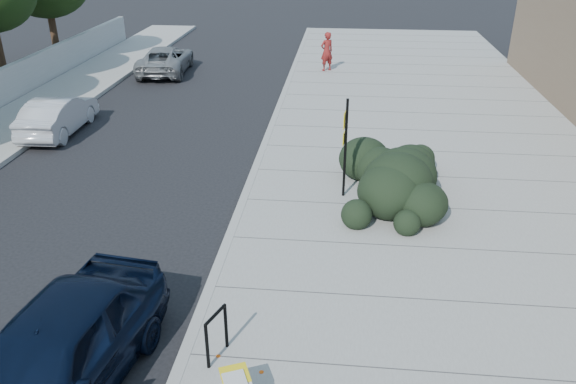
% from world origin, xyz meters
% --- Properties ---
extents(ground, '(120.00, 120.00, 0.00)m').
position_xyz_m(ground, '(0.00, 0.00, 0.00)').
color(ground, black).
rests_on(ground, ground).
extents(sidewalk_near, '(11.20, 50.00, 0.15)m').
position_xyz_m(sidewalk_near, '(5.60, 5.00, 0.07)').
color(sidewalk_near, gray).
rests_on(sidewalk_near, ground).
extents(curb_near, '(0.22, 50.00, 0.17)m').
position_xyz_m(curb_near, '(0.00, 5.00, 0.08)').
color(curb_near, '#9E9E99').
rests_on(curb_near, ground).
extents(bike_rack, '(0.27, 0.60, 0.93)m').
position_xyz_m(bike_rack, '(0.60, -2.00, 0.71)').
color(bike_rack, black).
rests_on(bike_rack, sidewalk_near).
extents(sign_post, '(0.12, 0.31, 2.72)m').
position_xyz_m(sign_post, '(2.66, 4.49, 1.69)').
color(sign_post, black).
rests_on(sign_post, sidewalk_near).
extents(hedge, '(2.86, 4.67, 1.64)m').
position_xyz_m(hedge, '(3.99, 4.71, 0.97)').
color(hedge, black).
rests_on(hedge, sidewalk_near).
extents(sedan_navy, '(2.61, 5.12, 1.67)m').
position_xyz_m(sedan_navy, '(-1.73, -3.00, 0.84)').
color(sedan_navy, black).
rests_on(sedan_navy, ground).
extents(wagon_silver, '(1.52, 4.05, 1.32)m').
position_xyz_m(wagon_silver, '(-7.50, 8.87, 0.66)').
color(wagon_silver, silver).
rests_on(wagon_silver, ground).
extents(suv_silver, '(2.54, 4.85, 1.30)m').
position_xyz_m(suv_silver, '(-6.25, 17.66, 0.65)').
color(suv_silver, gray).
rests_on(suv_silver, ground).
extents(pedestrian, '(0.81, 0.75, 1.86)m').
position_xyz_m(pedestrian, '(1.66, 18.31, 1.08)').
color(pedestrian, maroon).
rests_on(pedestrian, sidewalk_near).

